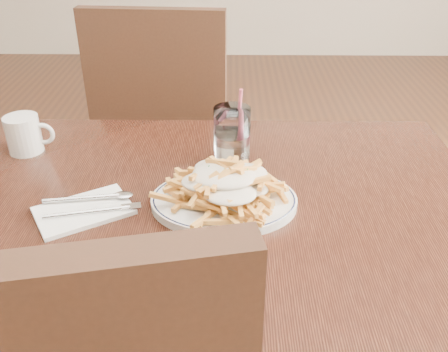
{
  "coord_description": "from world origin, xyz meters",
  "views": [
    {
      "loc": [
        0.05,
        -0.88,
        1.32
      ],
      "look_at": [
        0.04,
        -0.03,
        0.82
      ],
      "focal_mm": 40.0,
      "sensor_mm": 36.0,
      "label": 1
    }
  ],
  "objects_px": {
    "loaded_fries": "(224,181)",
    "coffee_mug": "(25,134)",
    "chair_far": "(165,123)",
    "fries_plate": "(224,201)",
    "water_glass": "(232,139)",
    "table": "(206,228)"
  },
  "relations": [
    {
      "from": "table",
      "to": "loaded_fries",
      "type": "distance_m",
      "value": 0.15
    },
    {
      "from": "loaded_fries",
      "to": "water_glass",
      "type": "xyz_separation_m",
      "value": [
        0.02,
        0.19,
        0.0
      ]
    },
    {
      "from": "water_glass",
      "to": "coffee_mug",
      "type": "height_order",
      "value": "water_glass"
    },
    {
      "from": "fries_plate",
      "to": "loaded_fries",
      "type": "distance_m",
      "value": 0.05
    },
    {
      "from": "loaded_fries",
      "to": "water_glass",
      "type": "relative_size",
      "value": 1.59
    },
    {
      "from": "fries_plate",
      "to": "chair_far",
      "type": "bearing_deg",
      "value": 105.65
    },
    {
      "from": "chair_far",
      "to": "table",
      "type": "bearing_deg",
      "value": -76.63
    },
    {
      "from": "loaded_fries",
      "to": "coffee_mug",
      "type": "height_order",
      "value": "same"
    },
    {
      "from": "table",
      "to": "coffee_mug",
      "type": "relative_size",
      "value": 10.26
    },
    {
      "from": "fries_plate",
      "to": "water_glass",
      "type": "bearing_deg",
      "value": 85.03
    },
    {
      "from": "loaded_fries",
      "to": "coffee_mug",
      "type": "bearing_deg",
      "value": 154.35
    },
    {
      "from": "fries_plate",
      "to": "coffee_mug",
      "type": "xyz_separation_m",
      "value": [
        -0.49,
        0.24,
        0.04
      ]
    },
    {
      "from": "fries_plate",
      "to": "water_glass",
      "type": "height_order",
      "value": "water_glass"
    },
    {
      "from": "water_glass",
      "to": "loaded_fries",
      "type": "bearing_deg",
      "value": -94.97
    },
    {
      "from": "chair_far",
      "to": "coffee_mug",
      "type": "bearing_deg",
      "value": -114.82
    },
    {
      "from": "table",
      "to": "chair_far",
      "type": "distance_m",
      "value": 0.81
    },
    {
      "from": "chair_far",
      "to": "fries_plate",
      "type": "height_order",
      "value": "chair_far"
    },
    {
      "from": "table",
      "to": "chair_far",
      "type": "bearing_deg",
      "value": 103.37
    },
    {
      "from": "loaded_fries",
      "to": "table",
      "type": "bearing_deg",
      "value": 147.01
    },
    {
      "from": "table",
      "to": "loaded_fries",
      "type": "xyz_separation_m",
      "value": [
        0.04,
        -0.03,
        0.14
      ]
    },
    {
      "from": "loaded_fries",
      "to": "coffee_mug",
      "type": "xyz_separation_m",
      "value": [
        -0.49,
        0.24,
        -0.01
      ]
    },
    {
      "from": "chair_far",
      "to": "fries_plate",
      "type": "xyz_separation_m",
      "value": [
        0.23,
        -0.81,
        0.19
      ]
    }
  ]
}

